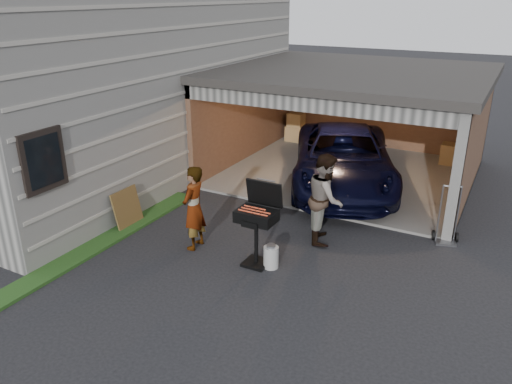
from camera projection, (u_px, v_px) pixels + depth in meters
ground at (191, 273)px, 9.08m from camera, size 80.00×80.00×0.00m
house at (93, 69)px, 13.96m from camera, size 7.00×11.00×5.50m
groundcover_strip at (60, 267)px, 9.24m from camera, size 0.50×8.00×0.06m
garage at (355, 106)px, 13.60m from camera, size 6.80×6.30×2.90m
minivan at (343, 161)px, 12.80m from camera, size 4.19×5.82×1.47m
woman at (194, 208)px, 9.70m from camera, size 0.46×0.66×1.70m
man at (326, 198)px, 9.98m from camera, size 0.97×1.08×1.85m
bbq_grill at (257, 218)px, 9.06m from camera, size 0.71×0.62×1.58m
propane_tank at (271, 257)px, 9.21m from camera, size 0.30×0.30×0.42m
plywood_panel at (127, 208)px, 10.76m from camera, size 0.21×0.76×0.84m
hand_truck at (446, 231)px, 10.13m from camera, size 0.54×0.48×1.23m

